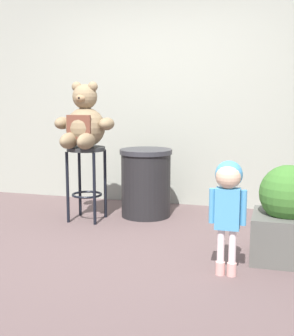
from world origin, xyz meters
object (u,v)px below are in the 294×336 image
object	(u,v)px
child_walking	(228,193)
planter_with_shrub	(287,217)
trash_bin	(146,183)
bar_stool_with_teddy	(86,168)
teddy_bear	(84,123)

from	to	relation	value
child_walking	planter_with_shrub	bearing A→B (deg)	-93.32
child_walking	trash_bin	xyz separation A→B (m)	(-1.05, 1.46, -0.25)
child_walking	trash_bin	world-z (taller)	child_walking
child_walking	bar_stool_with_teddy	bearing A→B (deg)	4.35
child_walking	trash_bin	size ratio (longest dim) A/B	1.15
teddy_bear	planter_with_shrub	world-z (taller)	teddy_bear
trash_bin	child_walking	bearing A→B (deg)	-54.23
teddy_bear	trash_bin	bearing A→B (deg)	33.40
child_walking	trash_bin	bearing A→B (deg)	-14.93
bar_stool_with_teddy	child_walking	xyz separation A→B (m)	(1.61, -1.13, 0.06)
teddy_bear	bar_stool_with_teddy	bearing A→B (deg)	90.00
bar_stool_with_teddy	teddy_bear	xyz separation A→B (m)	(0.00, -0.03, 0.47)
bar_stool_with_teddy	planter_with_shrub	world-z (taller)	bar_stool_with_teddy
bar_stool_with_teddy	child_walking	world-z (taller)	child_walking
child_walking	planter_with_shrub	distance (m)	0.68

